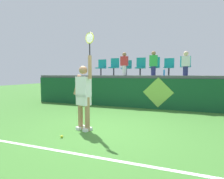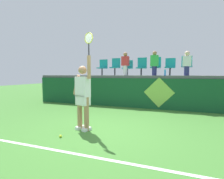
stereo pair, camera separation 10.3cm
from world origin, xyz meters
TOP-DOWN VIEW (x-y plane):
  - ground_plane at (0.00, 0.00)m, footprint 40.00×40.00m
  - court_back_wall at (0.00, 3.60)m, footprint 10.38×0.20m
  - spectator_platform at (0.00, 4.77)m, footprint 10.38×2.46m
  - court_baseline_stripe at (0.00, -1.52)m, footprint 9.35×0.08m
  - tennis_player at (-0.52, -0.17)m, footprint 0.73×0.36m
  - tennis_ball at (-0.72, -0.89)m, footprint 0.07×0.07m
  - water_bottle at (1.18, 3.68)m, footprint 0.07×0.07m
  - stadium_chair_0 at (-2.01, 4.38)m, footprint 0.44×0.42m
  - stadium_chair_1 at (-1.31, 4.39)m, footprint 0.44×0.42m
  - stadium_chair_2 at (-0.66, 4.38)m, footprint 0.44×0.42m
  - stadium_chair_3 at (0.02, 4.39)m, footprint 0.44×0.42m
  - stadium_chair_4 at (0.69, 4.39)m, footprint 0.44×0.42m
  - stadium_chair_5 at (1.33, 4.38)m, footprint 0.44×0.42m
  - stadium_chair_6 at (2.02, 4.39)m, footprint 0.44×0.42m
  - spectator_0 at (0.69, 3.97)m, footprint 0.34×0.20m
  - spectator_1 at (2.02, 3.93)m, footprint 0.34×0.21m
  - spectator_2 at (-0.66, 3.97)m, footprint 0.34×0.20m
  - wall_signage_mount at (0.97, 3.49)m, footprint 1.27×0.01m

SIDE VIEW (x-z plane):
  - ground_plane at x=0.00m, z-range 0.00..0.00m
  - wall_signage_mount at x=0.97m, z-range -0.68..0.68m
  - court_baseline_stripe at x=0.00m, z-range 0.00..0.01m
  - tennis_ball at x=-0.72m, z-range 0.00..0.07m
  - court_back_wall at x=0.00m, z-range 0.00..1.31m
  - tennis_player at x=-0.52m, z-range -0.30..2.22m
  - spectator_platform at x=0.00m, z-range 1.31..1.43m
  - water_bottle at x=1.18m, z-range 1.43..1.68m
  - stadium_chair_2 at x=-0.66m, z-range 1.46..2.21m
  - stadium_chair_5 at x=1.33m, z-range 1.46..2.25m
  - stadium_chair_0 at x=-2.01m, z-range 1.47..2.29m
  - stadium_chair_3 at x=0.02m, z-range 1.45..2.30m
  - stadium_chair_4 at x=0.69m, z-range 1.46..2.31m
  - stadium_chair_1 at x=-1.31m, z-range 1.47..2.33m
  - stadium_chair_6 at x=2.02m, z-range 1.47..2.33m
  - spectator_1 at x=2.02m, z-range 1.45..2.46m
  - spectator_0 at x=0.69m, z-range 1.45..2.52m
  - spectator_2 at x=-0.66m, z-range 1.45..2.54m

